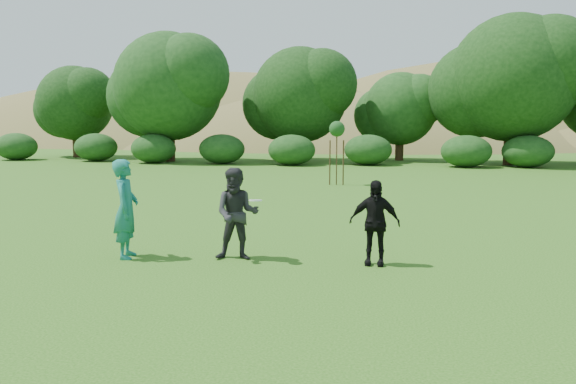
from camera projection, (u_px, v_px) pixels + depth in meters
name	position (u px, v px, depth m)	size (l,w,h in m)	color
ground	(260.00, 266.00, 11.11)	(120.00, 120.00, 0.00)	#19470C
player_teal	(126.00, 209.00, 11.66)	(0.75, 0.50, 2.07)	#186E61
player_grey	(237.00, 214.00, 11.50)	(0.93, 0.72, 1.90)	#28282A
player_black	(374.00, 223.00, 11.09)	(1.00, 0.42, 1.70)	black
frisbee	(256.00, 200.00, 11.22)	(0.27, 0.27, 0.05)	white
sapling	(337.00, 131.00, 24.87)	(0.70, 0.70, 2.85)	#3C2A17
hillside	(369.00, 226.00, 79.47)	(150.00, 72.00, 52.00)	olive
tree_row	(405.00, 91.00, 37.88)	(53.92, 10.38, 9.62)	#3A2616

